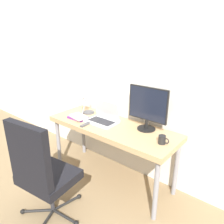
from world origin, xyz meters
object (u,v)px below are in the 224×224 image
object	(u,v)px
laptop	(103,118)
monitor	(148,107)
book_stack	(78,117)
desk_lamp	(83,100)
office_chair	(41,170)
mug	(162,140)

from	to	relation	value
laptop	monitor	distance (m)	0.58
laptop	book_stack	size ratio (longest dim) A/B	1.38
laptop	desk_lamp	size ratio (longest dim) A/B	1.16
office_chair	mug	xyz separation A→B (m)	(0.77, 0.88, 0.21)
laptop	monitor	size ratio (longest dim) A/B	0.77
desk_lamp	book_stack	distance (m)	0.24
monitor	office_chair	bearing A→B (deg)	-114.03
desk_lamp	office_chair	distance (m)	1.09
desk_lamp	office_chair	xyz separation A→B (m)	(0.40, -0.94, -0.38)
office_chair	mug	size ratio (longest dim) A/B	9.51
monitor	office_chair	distance (m)	1.25
monitor	mug	bearing A→B (deg)	-33.73
mug	desk_lamp	bearing A→B (deg)	176.93
laptop	monitor	world-z (taller)	monitor
book_stack	mug	distance (m)	1.12
office_chair	book_stack	world-z (taller)	office_chair
desk_lamp	mug	world-z (taller)	desk_lamp
desk_lamp	book_stack	xyz separation A→B (m)	(0.05, -0.14, -0.19)
laptop	desk_lamp	bearing A→B (deg)	177.53
monitor	mug	distance (m)	0.42
laptop	office_chair	size ratio (longest dim) A/B	0.35
office_chair	book_stack	xyz separation A→B (m)	(-0.34, 0.80, 0.19)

